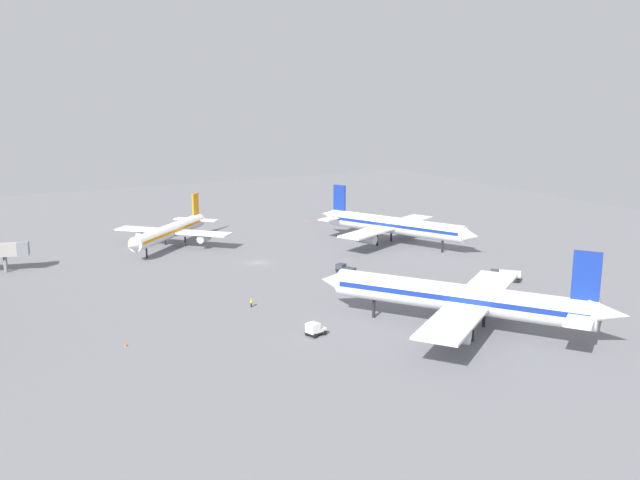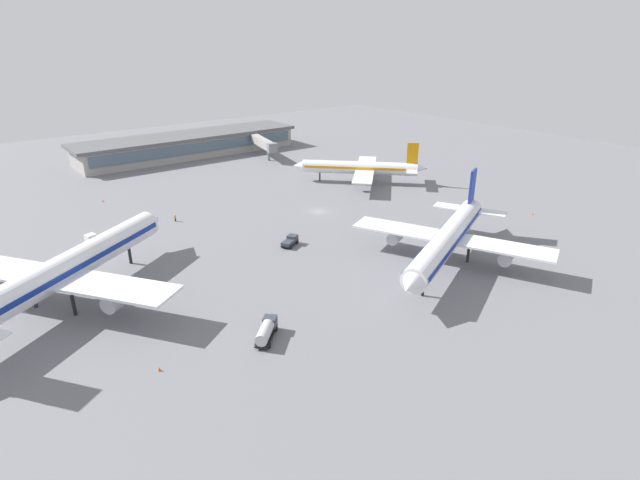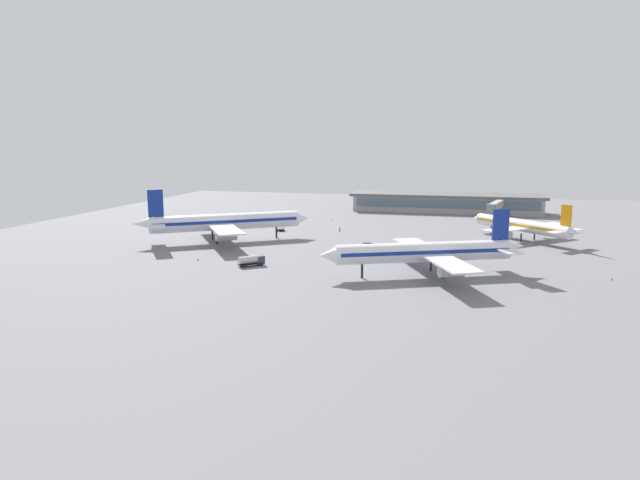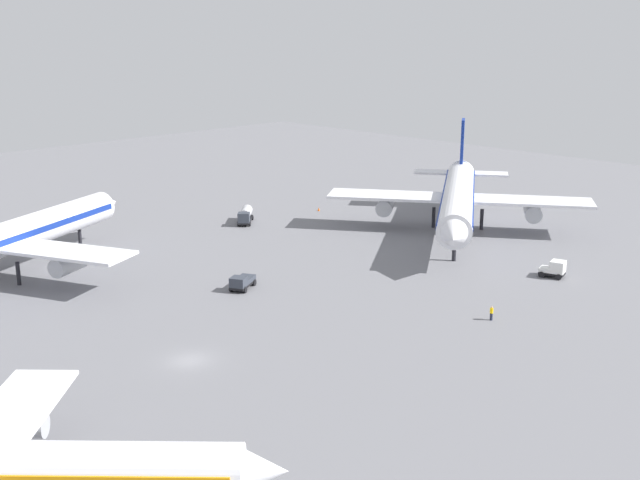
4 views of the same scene
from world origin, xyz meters
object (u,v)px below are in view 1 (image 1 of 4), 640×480
object	(u,v)px
airplane_distant	(393,225)
safety_cone_near_gate	(126,344)
airplane_taxiing	(462,298)
airplane_at_gate	(170,231)
pushback_tractor	(345,268)
ground_crew_worker	(251,303)
fuel_truck	(506,275)
safety_cone_mid_apron	(305,221)
safety_cone_far_side	(552,300)
baggage_tug	(315,329)

from	to	relation	value
airplane_distant	safety_cone_near_gate	bearing A→B (deg)	-87.38
airplane_taxiing	airplane_at_gate	bearing A→B (deg)	-18.64
pushback_tractor	ground_crew_worker	size ratio (longest dim) A/B	2.86
fuel_truck	ground_crew_worker	xyz separation A→B (m)	(-9.91, -55.27, -0.54)
safety_cone_mid_apron	safety_cone_far_side	distance (m)	95.82
airplane_taxiing	safety_cone_near_gate	world-z (taller)	airplane_taxiing
airplane_distant	safety_cone_mid_apron	xyz separation A→B (m)	(-39.43, -5.43, -4.99)
baggage_tug	ground_crew_worker	size ratio (longest dim) A/B	2.14
safety_cone_near_gate	safety_cone_far_side	xyz separation A→B (m)	(16.19, 78.83, 0.00)
ground_crew_worker	safety_cone_near_gate	distance (m)	27.40
airplane_taxiing	safety_cone_far_side	distance (m)	27.86
airplane_at_gate	safety_cone_near_gate	world-z (taller)	airplane_at_gate
ground_crew_worker	safety_cone_mid_apron	bearing A→B (deg)	56.55
safety_cone_mid_apron	safety_cone_far_side	bearing A→B (deg)	2.28
pushback_tractor	fuel_truck	world-z (taller)	fuel_truck
pushback_tractor	safety_cone_mid_apron	world-z (taller)	pushback_tractor
baggage_tug	safety_cone_near_gate	size ratio (longest dim) A/B	5.97
airplane_distant	airplane_at_gate	bearing A→B (deg)	-139.95
airplane_at_gate	airplane_taxiing	xyz separation A→B (m)	(86.61, 24.00, 1.42)
safety_cone_near_gate	safety_cone_mid_apron	distance (m)	109.34
pushback_tractor	airplane_at_gate	bearing A→B (deg)	3.63
ground_crew_worker	safety_cone_mid_apron	xyz separation A→B (m)	(-70.63, 49.12, -0.55)
airplane_distant	safety_cone_mid_apron	size ratio (longest dim) A/B	75.30
airplane_at_gate	baggage_tug	distance (m)	76.53
pushback_tractor	baggage_tug	world-z (taller)	baggage_tug
ground_crew_worker	pushback_tractor	bearing A→B (deg)	25.76
airplane_taxiing	safety_cone_mid_apron	world-z (taller)	airplane_taxiing
safety_cone_far_side	safety_cone_near_gate	bearing A→B (deg)	-101.61
baggage_tug	fuel_truck	bearing A→B (deg)	175.67
airplane_taxiing	fuel_truck	xyz separation A→B (m)	(-19.80, 29.24, -4.46)
airplane_distant	safety_cone_near_gate	distance (m)	90.04
airplane_distant	baggage_tug	size ratio (longest dim) A/B	12.62
safety_cone_near_gate	safety_cone_mid_apron	xyz separation A→B (m)	(-79.55, 75.01, 0.00)
airplane_distant	baggage_tug	bearing A→B (deg)	-69.30
baggage_tug	safety_cone_near_gate	xyz separation A→B (m)	(-10.64, -28.94, -0.86)
pushback_tractor	safety_cone_mid_apron	distance (m)	61.21
fuel_truck	safety_cone_mid_apron	bearing A→B (deg)	-39.24
airplane_distant	airplane_taxiing	bearing A→B (deg)	-48.98
fuel_truck	safety_cone_mid_apron	distance (m)	80.78
airplane_at_gate	airplane_distant	bearing A→B (deg)	109.90
airplane_at_gate	ground_crew_worker	distance (m)	57.04
airplane_at_gate	safety_cone_near_gate	distance (m)	71.61
airplane_at_gate	airplane_taxiing	bearing A→B (deg)	61.46
safety_cone_mid_apron	ground_crew_worker	bearing A→B (deg)	-34.82
ground_crew_worker	baggage_tug	bearing A→B (deg)	-79.80
airplane_distant	safety_cone_near_gate	world-z (taller)	airplane_distant
airplane_at_gate	airplane_taxiing	size ratio (longest dim) A/B	0.69
safety_cone_near_gate	airplane_at_gate	bearing A→B (deg)	157.01
airplane_taxiing	pushback_tractor	xyz separation A→B (m)	(-42.68, 2.56, -4.88)
airplane_taxiing	baggage_tug	world-z (taller)	airplane_taxiing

